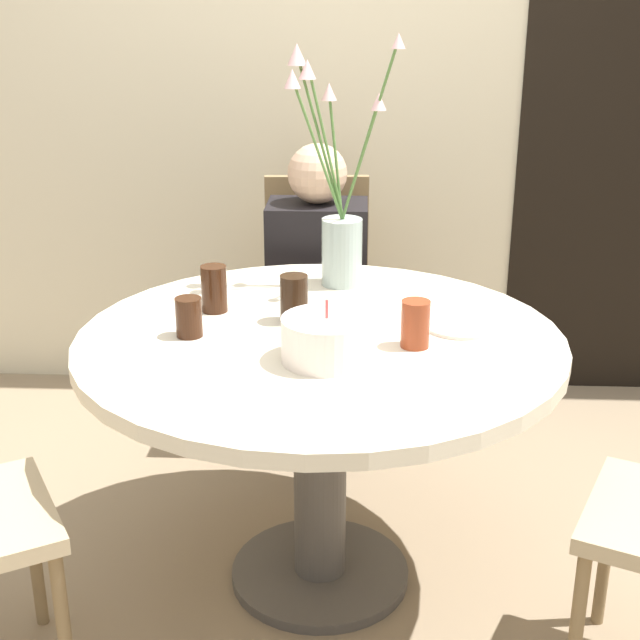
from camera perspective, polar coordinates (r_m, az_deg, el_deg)
name	(u,v)px	position (r m, az deg, el deg)	size (l,w,h in m)	color
ground_plane	(320,576)	(2.64, 0.00, -16.08)	(16.00, 16.00, 0.00)	#89755B
wall_back	(337,64)	(3.51, 1.09, 16.06)	(8.00, 0.05, 2.60)	beige
doorway_panel	(638,141)	(3.66, 19.67, 10.75)	(0.90, 0.01, 2.05)	black
dining_table	(320,385)	(2.33, 0.00, -4.19)	(1.25, 1.25, 0.74)	beige
chair_left_flank	(317,289)	(3.27, -0.19, 1.97)	(0.42, 0.42, 0.93)	tan
birthday_cake	(327,339)	(2.10, 0.44, -1.24)	(0.22, 0.22, 0.15)	white
flower_vase	(338,219)	(2.60, 1.19, 6.49)	(0.32, 0.20, 0.72)	#9EB2AD
side_plate	(461,325)	(2.35, 9.01, -0.31)	(0.20, 0.20, 0.01)	silver
drink_glass_0	(189,317)	(2.27, -8.39, 0.18)	(0.07, 0.07, 0.10)	#33190C
drink_glass_1	(214,289)	(2.44, -6.80, 2.00)	(0.07, 0.07, 0.13)	#33190C
drink_glass_2	(415,324)	(2.19, 6.12, -0.25)	(0.07, 0.07, 0.12)	maroon
drink_glass_3	(294,299)	(2.34, -1.68, 1.37)	(0.07, 0.07, 0.13)	black
person_boy	(317,309)	(3.13, -0.16, 0.73)	(0.34, 0.24, 1.09)	#383333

